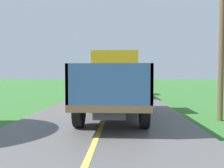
# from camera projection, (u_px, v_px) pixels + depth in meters

# --- Properties ---
(banana_truck_near) EXTENTS (2.38, 5.82, 2.80)m
(banana_truck_near) POSITION_uv_depth(u_px,v_px,m) (114.00, 82.00, 9.22)
(banana_truck_near) COLOR #2D2D30
(banana_truck_near) RESTS_ON road_surface
(banana_truck_far) EXTENTS (2.38, 5.82, 2.80)m
(banana_truck_far) POSITION_uv_depth(u_px,v_px,m) (118.00, 79.00, 18.39)
(banana_truck_far) COLOR #2D2D30
(banana_truck_far) RESTS_ON road_surface
(utility_pole_roadside) EXTENTS (2.49, 0.20, 7.04)m
(utility_pole_roadside) POSITION_uv_depth(u_px,v_px,m) (222.00, 20.00, 8.12)
(utility_pole_roadside) COLOR brown
(utility_pole_roadside) RESTS_ON ground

